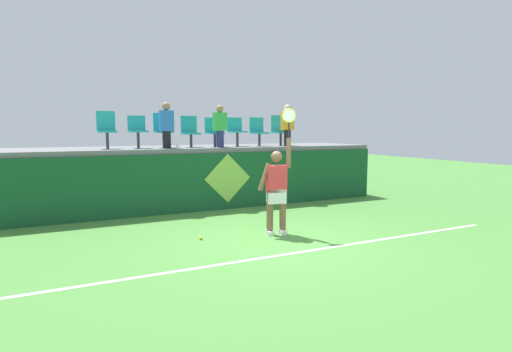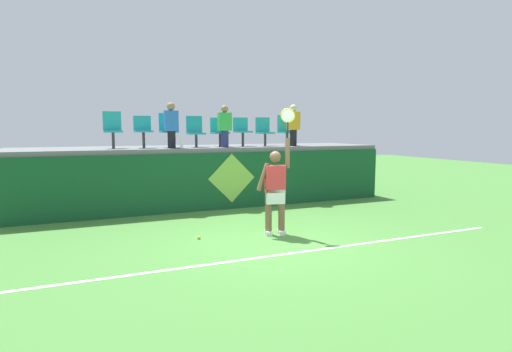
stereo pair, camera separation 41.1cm
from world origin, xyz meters
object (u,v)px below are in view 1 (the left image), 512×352
stadium_chair_1 (137,129)px  stadium_chair_4 (214,130)px  stadium_chair_2 (163,128)px  spectator_0 (220,125)px  stadium_chair_5 (236,130)px  spectator_2 (167,124)px  stadium_chair_3 (190,130)px  stadium_chair_6 (258,130)px  tennis_ball (201,238)px  tennis_player (277,188)px  stadium_chair_7 (279,129)px  stadium_chair_0 (107,128)px  water_bottle (177,144)px  spectator_1 (288,124)px

stadium_chair_1 → stadium_chair_4: 2.05m
stadium_chair_2 → spectator_0: size_ratio=0.81×
stadium_chair_5 → spectator_2: bearing=-169.2°
stadium_chair_3 → stadium_chair_6: size_ratio=1.02×
tennis_ball → stadium_chair_3: stadium_chair_3 is taller
stadium_chair_2 → stadium_chair_5: size_ratio=1.11×
spectator_2 → tennis_ball: bearing=-93.0°
tennis_player → stadium_chair_7: (2.15, 3.72, 1.14)m
stadium_chair_0 → water_bottle: bearing=-26.1°
stadium_chair_7 → spectator_0: 2.12m
stadium_chair_4 → stadium_chair_5: bearing=-0.2°
stadium_chair_0 → stadium_chair_1: size_ratio=1.12×
tennis_player → spectator_1: bearing=56.5°
stadium_chair_1 → stadium_chair_3: stadium_chair_3 is taller
stadium_chair_1 → stadium_chair_7: bearing=0.2°
stadium_chair_0 → stadium_chair_2: 1.38m
tennis_player → stadium_chair_7: size_ratio=2.76×
stadium_chair_6 → spectator_1: bearing=-33.4°
stadium_chair_4 → spectator_2: spectator_2 is taller
tennis_player → tennis_ball: size_ratio=37.33×
stadium_chair_6 → spectator_2: bearing=-171.7°
spectator_1 → stadium_chair_6: bearing=146.6°
stadium_chair_3 → stadium_chair_4: 0.67m
water_bottle → spectator_1: spectator_1 is taller
tennis_player → spectator_2: spectator_2 is taller
tennis_player → spectator_1: 4.10m
stadium_chair_3 → stadium_chair_4: bearing=-0.5°
stadium_chair_4 → stadium_chair_0: bearing=179.8°
water_bottle → stadium_chair_2: size_ratio=0.24×
stadium_chair_0 → spectator_0: size_ratio=0.83×
tennis_ball → stadium_chair_2: size_ratio=0.07×
stadium_chair_1 → stadium_chair_6: (3.41, 0.01, -0.03)m
stadium_chair_1 → stadium_chair_2: 0.65m
tennis_ball → spectator_1: 5.18m
stadium_chair_7 → spectator_1: bearing=-90.0°
stadium_chair_4 → spectator_2: bearing=-164.1°
water_bottle → spectator_2: 0.63m
spectator_1 → spectator_2: (-3.47, 0.06, -0.01)m
tennis_ball → stadium_chair_0: size_ratio=0.07×
stadium_chair_3 → stadium_chair_6: stadium_chair_3 is taller
water_bottle → stadium_chair_2: bearing=102.7°
tennis_player → tennis_ball: bearing=170.3°
stadium_chair_2 → stadium_chair_5: 2.07m
stadium_chair_7 → spectator_1: (0.00, -0.47, 0.14)m
tennis_ball → stadium_chair_1: (-0.49, 3.46, 2.03)m
water_bottle → stadium_chair_7: stadium_chair_7 is taller
spectator_0 → stadium_chair_2: bearing=161.3°
stadium_chair_3 → spectator_0: 0.83m
tennis_player → stadium_chair_5: tennis_player is taller
tennis_ball → stadium_chair_3: bearing=75.6°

